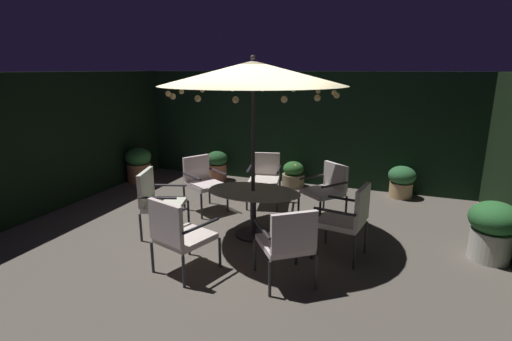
{
  "coord_description": "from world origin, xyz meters",
  "views": [
    {
      "loc": [
        2.05,
        -5.02,
        2.44
      ],
      "look_at": [
        0.1,
        0.17,
        0.98
      ],
      "focal_mm": 27.21,
      "sensor_mm": 36.0,
      "label": 1
    }
  ],
  "objects_px": {
    "patio_dining_table": "(253,201)",
    "patio_chair_east": "(202,179)",
    "patio_umbrella": "(253,73)",
    "potted_plant_back_center": "(402,180)",
    "patio_chair_north": "(327,187)",
    "patio_chair_south": "(178,233)",
    "potted_plant_front_corner": "(139,164)",
    "patio_chair_northeast": "(265,175)",
    "potted_plant_left_far": "(217,165)",
    "patio_chair_southeast": "(157,198)",
    "patio_chair_southwest": "(288,240)",
    "patio_chair_west": "(348,216)",
    "potted_plant_left_near": "(493,228)",
    "potted_plant_back_left": "(293,174)"
  },
  "relations": [
    {
      "from": "patio_chair_northeast",
      "to": "patio_chair_west",
      "type": "relative_size",
      "value": 0.92
    },
    {
      "from": "patio_dining_table",
      "to": "patio_chair_west",
      "type": "relative_size",
      "value": 1.41
    },
    {
      "from": "patio_chair_northeast",
      "to": "potted_plant_back_center",
      "type": "relative_size",
      "value": 1.5
    },
    {
      "from": "potted_plant_back_center",
      "to": "patio_chair_southwest",
      "type": "bearing_deg",
      "value": -107.29
    },
    {
      "from": "patio_umbrella",
      "to": "patio_chair_north",
      "type": "distance_m",
      "value": 2.33
    },
    {
      "from": "patio_chair_south",
      "to": "potted_plant_left_far",
      "type": "distance_m",
      "value": 4.15
    },
    {
      "from": "potted_plant_left_far",
      "to": "potted_plant_front_corner",
      "type": "height_order",
      "value": "potted_plant_front_corner"
    },
    {
      "from": "patio_dining_table",
      "to": "patio_umbrella",
      "type": "relative_size",
      "value": 0.54
    },
    {
      "from": "patio_chair_southeast",
      "to": "potted_plant_left_near",
      "type": "height_order",
      "value": "patio_chair_southeast"
    },
    {
      "from": "patio_chair_east",
      "to": "patio_chair_south",
      "type": "bearing_deg",
      "value": -69.01
    },
    {
      "from": "patio_chair_northeast",
      "to": "patio_chair_southwest",
      "type": "height_order",
      "value": "patio_chair_southwest"
    },
    {
      "from": "potted_plant_back_left",
      "to": "patio_dining_table",
      "type": "bearing_deg",
      "value": -87.82
    },
    {
      "from": "patio_chair_north",
      "to": "patio_chair_southwest",
      "type": "distance_m",
      "value": 2.26
    },
    {
      "from": "patio_chair_north",
      "to": "patio_chair_west",
      "type": "height_order",
      "value": "patio_chair_west"
    },
    {
      "from": "patio_chair_southeast",
      "to": "patio_chair_southwest",
      "type": "height_order",
      "value": "patio_chair_southeast"
    },
    {
      "from": "patio_dining_table",
      "to": "potted_plant_left_near",
      "type": "bearing_deg",
      "value": 6.79
    },
    {
      "from": "patio_chair_east",
      "to": "potted_plant_back_center",
      "type": "relative_size",
      "value": 1.53
    },
    {
      "from": "patio_umbrella",
      "to": "patio_chair_west",
      "type": "bearing_deg",
      "value": -9.47
    },
    {
      "from": "patio_dining_table",
      "to": "patio_chair_east",
      "type": "xyz_separation_m",
      "value": [
        -1.24,
        0.72,
        0.01
      ]
    },
    {
      "from": "patio_chair_northeast",
      "to": "potted_plant_left_far",
      "type": "height_order",
      "value": "patio_chair_northeast"
    },
    {
      "from": "patio_chair_east",
      "to": "potted_plant_back_center",
      "type": "bearing_deg",
      "value": 30.98
    },
    {
      "from": "patio_chair_northeast",
      "to": "potted_plant_left_near",
      "type": "distance_m",
      "value": 3.65
    },
    {
      "from": "patio_chair_north",
      "to": "potted_plant_left_near",
      "type": "relative_size",
      "value": 1.16
    },
    {
      "from": "patio_dining_table",
      "to": "patio_chair_east",
      "type": "relative_size",
      "value": 1.5
    },
    {
      "from": "patio_chair_north",
      "to": "patio_chair_east",
      "type": "height_order",
      "value": "patio_chair_east"
    },
    {
      "from": "patio_chair_north",
      "to": "potted_plant_back_left",
      "type": "distance_m",
      "value": 1.86
    },
    {
      "from": "patio_chair_north",
      "to": "potted_plant_left_far",
      "type": "height_order",
      "value": "patio_chair_north"
    },
    {
      "from": "patio_chair_north",
      "to": "potted_plant_front_corner",
      "type": "relative_size",
      "value": 1.2
    },
    {
      "from": "patio_chair_southwest",
      "to": "patio_chair_northeast",
      "type": "bearing_deg",
      "value": 114.75
    },
    {
      "from": "patio_umbrella",
      "to": "patio_chair_north",
      "type": "xyz_separation_m",
      "value": [
        0.9,
        1.11,
        -1.84
      ]
    },
    {
      "from": "patio_chair_southeast",
      "to": "potted_plant_front_corner",
      "type": "height_order",
      "value": "patio_chair_southeast"
    },
    {
      "from": "patio_chair_east",
      "to": "patio_chair_south",
      "type": "distance_m",
      "value": 2.25
    },
    {
      "from": "patio_chair_south",
      "to": "potted_plant_front_corner",
      "type": "bearing_deg",
      "value": 133.11
    },
    {
      "from": "potted_plant_left_far",
      "to": "patio_chair_northeast",
      "type": "bearing_deg",
      "value": -36.46
    },
    {
      "from": "patio_chair_east",
      "to": "patio_chair_west",
      "type": "xyz_separation_m",
      "value": [
        2.66,
        -0.96,
        0.02
      ]
    },
    {
      "from": "patio_chair_southeast",
      "to": "patio_chair_southwest",
      "type": "distance_m",
      "value": 2.35
    },
    {
      "from": "patio_chair_north",
      "to": "patio_chair_south",
      "type": "bearing_deg",
      "value": -118.05
    },
    {
      "from": "potted_plant_back_left",
      "to": "patio_chair_southwest",
      "type": "bearing_deg",
      "value": -75.8
    },
    {
      "from": "patio_umbrella",
      "to": "potted_plant_back_center",
      "type": "distance_m",
      "value": 3.96
    },
    {
      "from": "patio_chair_north",
      "to": "patio_chair_southeast",
      "type": "relative_size",
      "value": 0.93
    },
    {
      "from": "patio_umbrella",
      "to": "potted_plant_front_corner",
      "type": "relative_size",
      "value": 3.45
    },
    {
      "from": "patio_chair_northeast",
      "to": "potted_plant_front_corner",
      "type": "distance_m",
      "value": 3.12
    },
    {
      "from": "patio_umbrella",
      "to": "potted_plant_back_center",
      "type": "height_order",
      "value": "patio_umbrella"
    },
    {
      "from": "patio_chair_southwest",
      "to": "potted_plant_left_near",
      "type": "bearing_deg",
      "value": 33.31
    },
    {
      "from": "patio_chair_south",
      "to": "potted_plant_left_far",
      "type": "height_order",
      "value": "patio_chair_south"
    },
    {
      "from": "patio_chair_southwest",
      "to": "potted_plant_back_center",
      "type": "xyz_separation_m",
      "value": [
        1.2,
        3.85,
        -0.22
      ]
    },
    {
      "from": "patio_chair_southeast",
      "to": "patio_chair_southwest",
      "type": "bearing_deg",
      "value": -17.77
    },
    {
      "from": "patio_chair_north",
      "to": "patio_chair_southeast",
      "type": "bearing_deg",
      "value": -145.7
    },
    {
      "from": "patio_chair_southeast",
      "to": "patio_chair_west",
      "type": "height_order",
      "value": "patio_chair_west"
    },
    {
      "from": "potted_plant_front_corner",
      "to": "patio_chair_northeast",
      "type": "bearing_deg",
      "value": -7.3
    }
  ]
}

